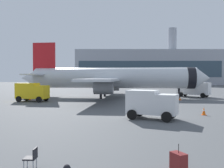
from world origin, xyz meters
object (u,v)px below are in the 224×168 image
airplane_at_gate (111,78)px  safety_cone_mid (203,111)px  fuel_truck (192,88)px  safety_cone_near (28,98)px  cargo_van (150,103)px  gate_chair (31,157)px  rolling_suitcase (177,161)px  service_truck (31,91)px  safety_cone_far (179,98)px

airplane_at_gate → safety_cone_mid: bearing=-66.3°
fuel_truck → safety_cone_near: fuel_truck is taller
airplane_at_gate → cargo_van: 23.60m
airplane_at_gate → safety_cone_near: 15.02m
safety_cone_mid → gate_chair: bearing=-131.5°
safety_cone_mid → rolling_suitcase: 15.77m
rolling_suitcase → gate_chair: 5.95m
service_truck → safety_cone_near: service_truck is taller
safety_cone_far → gate_chair: 33.39m
service_truck → fuel_truck: bearing=17.8°
safety_cone_far → safety_cone_near: bearing=179.2°
airplane_at_gate → safety_cone_mid: 23.08m
safety_cone_near → gate_chair: 32.16m
fuel_truck → gate_chair: (-19.15, -36.86, -1.27)m
rolling_suitcase → safety_cone_far: bearing=74.0°
safety_cone_near → rolling_suitcase: bearing=-61.7°
cargo_van → gate_chair: size_ratio=5.62×
safety_cone_far → rolling_suitcase: rolling_suitcase is taller
safety_cone_near → cargo_van: bearing=-46.8°
airplane_at_gate → safety_cone_far: (11.31, -5.01, -3.35)m
safety_cone_near → fuel_truck: bearing=12.3°
service_truck → fuel_truck: 29.87m
airplane_at_gate → safety_cone_mid: (9.18, -20.92, -3.25)m
fuel_truck → safety_cone_far: (-4.53, -6.84, -1.47)m
airplane_at_gate → service_truck: size_ratio=6.98×
airplane_at_gate → safety_cone_mid: airplane_at_gate is taller
fuel_truck → safety_cone_far: size_ratio=10.04×
safety_cone_mid → fuel_truck: bearing=73.7°
safety_cone_far → gate_chair: gate_chair is taller
service_truck → safety_cone_far: 24.05m
rolling_suitcase → safety_cone_mid: bearing=65.5°
safety_cone_mid → gate_chair: (-12.49, -14.11, 0.09)m
service_truck → safety_cone_near: size_ratio=8.29×
airplane_at_gate → fuel_truck: bearing=6.6°
cargo_van → safety_cone_mid: bearing=22.2°
airplane_at_gate → cargo_van: (3.52, -23.23, -2.21)m
safety_cone_far → gate_chair: bearing=-116.0°
cargo_van → rolling_suitcase: size_ratio=4.39×
safety_cone_far → gate_chair: size_ratio=0.72×
safety_cone_mid → cargo_van: bearing=-157.8°
gate_chair → cargo_van: bearing=59.9°
service_truck → cargo_van: bearing=-44.7°
cargo_van → safety_cone_far: 19.84m
cargo_van → safety_cone_near: 25.47m
fuel_truck → rolling_suitcase: size_ratio=5.69×
cargo_van → rolling_suitcase: cargo_van is taller
rolling_suitcase → safety_cone_near: bearing=118.3°
service_truck → safety_cone_near: 3.21m
service_truck → safety_cone_far: bearing=5.5°
service_truck → fuel_truck: (28.44, 9.13, 0.16)m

